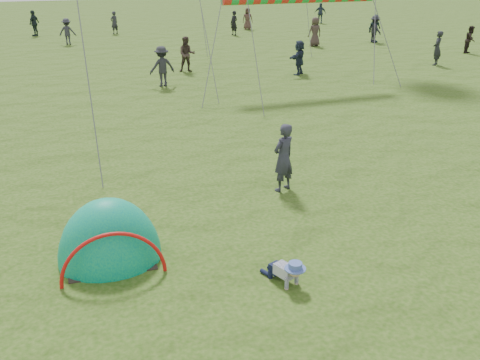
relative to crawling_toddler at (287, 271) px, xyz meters
name	(u,v)px	position (x,y,z in m)	size (l,w,h in m)	color
ground	(318,288)	(0.46, -0.31, -0.26)	(140.00, 140.00, 0.00)	#1E4109
crawling_toddler	(287,271)	(0.00, 0.00, 0.00)	(0.48, 0.68, 0.52)	black
popup_tent	(111,259)	(-2.84, 1.85, -0.26)	(1.94, 1.60, 2.51)	#006C78
standing_adult	(283,158)	(1.57, 3.80, 0.59)	(0.62, 0.41, 1.71)	#292936
crowd_person_0	(234,23)	(9.41, 30.76, 0.59)	(0.62, 0.41, 1.71)	black
crowd_person_1	(470,40)	(20.12, 18.72, 0.53)	(0.77, 0.60, 1.58)	black
crowd_person_2	(34,23)	(-4.29, 35.06, 0.64)	(1.05, 0.44, 1.80)	#1D282C
crowd_person_3	(375,29)	(17.09, 24.27, 0.61)	(1.13, 0.65, 1.75)	black
crowd_person_4	(248,19)	(11.46, 33.49, 0.56)	(0.80, 0.52, 1.65)	#442E29
crowd_person_6	(437,48)	(15.80, 16.24, 0.62)	(0.64, 0.42, 1.76)	black
crowd_person_8	(320,13)	(18.79, 35.44, 0.57)	(0.98, 0.41, 1.67)	#293646
crowd_person_9	(162,66)	(1.11, 16.09, 0.62)	(1.13, 0.65, 1.76)	#23242A
crowd_person_11	(299,58)	(7.90, 16.42, 0.56)	(1.52, 0.48, 1.64)	#1F283B
crowd_person_12	(114,23)	(1.27, 34.33, 0.55)	(0.59, 0.39, 1.62)	#25252E
crowd_person_13	(187,54)	(2.93, 18.87, 0.60)	(0.84, 0.65, 1.72)	#3B2F29
crowd_person_14	(375,28)	(17.16, 24.38, 0.64)	(1.05, 0.44, 1.80)	#21353C
crowd_person_15	(67,31)	(-2.25, 30.16, 0.56)	(1.07, 0.61, 1.65)	#2A2A34
crowd_person_16	(315,32)	(12.65, 24.21, 0.64)	(0.88, 0.57, 1.79)	#3A2C29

